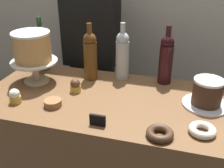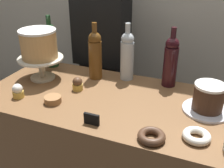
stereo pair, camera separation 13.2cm
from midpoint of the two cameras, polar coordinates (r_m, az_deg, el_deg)
name	(u,v)px [view 1 (the left image)]	position (r m, az deg, el deg)	size (l,w,h in m)	color
display_counter	(112,165)	(1.62, -2.43, -17.00)	(1.34, 0.63, 0.90)	brown
cake_stand_pedestal	(35,67)	(1.56, -18.48, 3.35)	(0.26, 0.26, 0.13)	beige
white_layer_cake	(32,47)	(1.52, -19.13, 7.51)	(0.20, 0.20, 0.16)	tan
silver_serving_platter	(205,104)	(1.35, 16.68, -4.24)	(0.22, 0.22, 0.01)	silver
chocolate_round_cake	(207,92)	(1.31, 17.06, -1.67)	(0.14, 0.14, 0.13)	#3D2619
wine_bottle_clear	(122,55)	(1.51, -0.27, 6.24)	(0.08, 0.08, 0.33)	#B2BCC1
wine_bottle_amber	(90,55)	(1.51, -7.16, 6.08)	(0.08, 0.08, 0.33)	#5B3814
wine_bottle_dark_red	(166,58)	(1.47, 8.98, 5.35)	(0.08, 0.08, 0.33)	black
wine_bottle_green	(42,47)	(1.72, -16.91, 7.60)	(0.08, 0.08, 0.33)	#193D1E
cupcake_chocolate	(75,86)	(1.42, -10.48, -0.44)	(0.06, 0.06, 0.07)	gold
cupcake_vanilla	(15,96)	(1.40, -22.61, -2.52)	(0.06, 0.06, 0.07)	gold
donut_chocolate	(160,133)	(1.09, 6.75, -10.53)	(0.11, 0.11, 0.03)	#472D1E
donut_sugar	(202,130)	(1.14, 15.61, -9.55)	(0.11, 0.11, 0.03)	silver
cookie_stack	(53,103)	(1.32, -15.33, -4.01)	(0.08, 0.08, 0.03)	olive
price_sign_chalkboard	(98,120)	(1.15, -6.42, -7.81)	(0.07, 0.01, 0.05)	black
barista_figure	(93,63)	(1.94, -6.13, 4.36)	(0.36, 0.22, 1.60)	black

